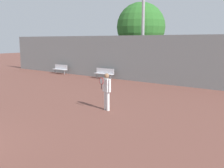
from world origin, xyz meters
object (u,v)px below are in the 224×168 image
Objects in this scene: bench_by_gate at (104,72)px; tree_green_tall at (141,27)px; tennis_player at (107,90)px; bench_adjacent_court at (60,68)px.

bench_by_gate is 0.28× the size of tree_green_tall.
tennis_player reaches higher than bench_by_gate.
bench_by_gate is at bearing 0.00° from bench_adjacent_court.
bench_by_gate is at bearing 148.37° from tennis_player.
tree_green_tall is at bearing 79.28° from bench_by_gate.
tree_green_tall is at bearing 133.38° from tennis_player.
bench_adjacent_court and bench_by_gate have the same top height.
bench_adjacent_court is at bearing -180.00° from bench_by_gate.
tennis_player is 1.03× the size of bench_adjacent_court.
bench_adjacent_court is 0.91× the size of bench_by_gate.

